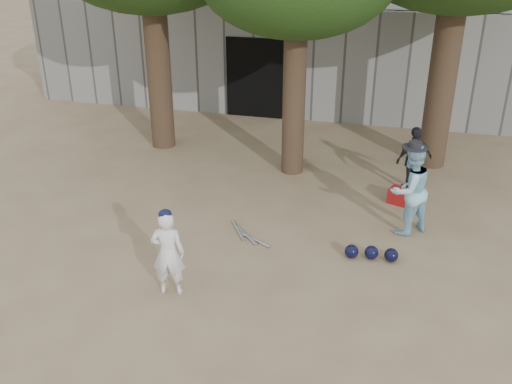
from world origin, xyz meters
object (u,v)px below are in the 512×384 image
(spectator_dark, at_px, (414,159))
(boy_player, at_px, (168,253))
(red_bag, at_px, (400,196))
(spectator_blue, at_px, (410,190))

(spectator_dark, bearing_deg, boy_player, 20.47)
(boy_player, xyz_separation_m, red_bag, (3.24, 3.92, -0.52))
(red_bag, bearing_deg, spectator_blue, -83.97)
(boy_player, relative_size, red_bag, 3.20)
(spectator_dark, xyz_separation_m, red_bag, (-0.20, -0.69, -0.53))
(boy_player, xyz_separation_m, spectator_blue, (3.36, 2.78, 0.15))
(spectator_blue, bearing_deg, red_bag, -125.87)
(spectator_dark, bearing_deg, red_bag, 41.13)
(boy_player, bearing_deg, red_bag, -140.82)
(spectator_dark, relative_size, red_bag, 3.24)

